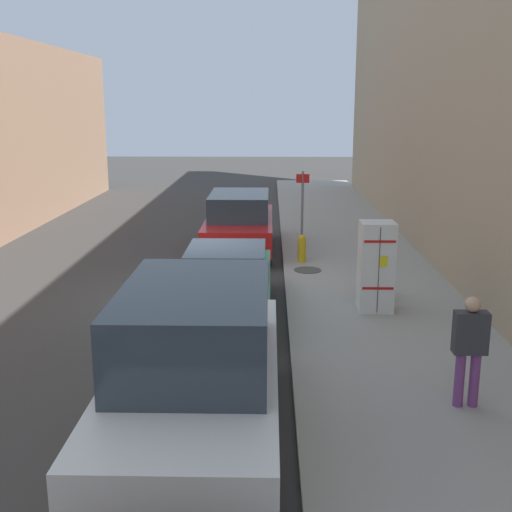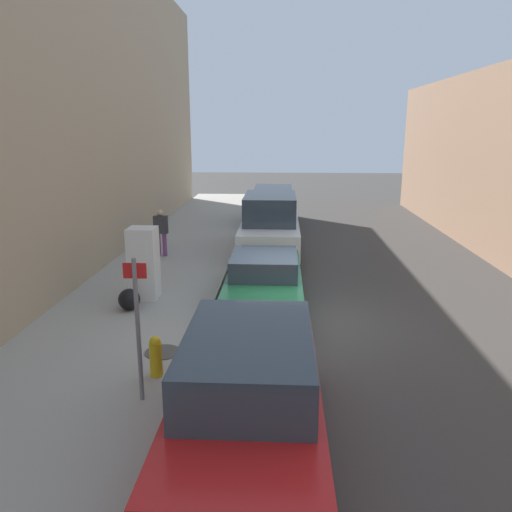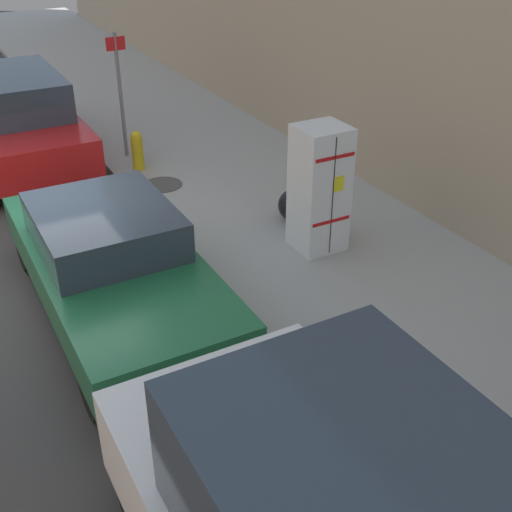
# 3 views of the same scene
# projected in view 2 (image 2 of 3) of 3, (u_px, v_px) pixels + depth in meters

# --- Properties ---
(ground_plane) EXTENTS (80.00, 80.00, 0.00)m
(ground_plane) POSITION_uv_depth(u_px,v_px,m) (294.00, 322.00, 11.64)
(ground_plane) COLOR #383533
(sidewalk_slab) EXTENTS (3.90, 44.00, 0.14)m
(sidewalk_slab) POSITION_uv_depth(u_px,v_px,m) (127.00, 315.00, 11.83)
(sidewalk_slab) COLOR #9E998E
(sidewalk_slab) RESTS_ON ground
(discarded_refrigerator) EXTENTS (0.69, 0.66, 1.84)m
(discarded_refrigerator) POSITION_uv_depth(u_px,v_px,m) (144.00, 263.00, 12.63)
(discarded_refrigerator) COLOR white
(discarded_refrigerator) RESTS_ON sidewalk_slab
(manhole_cover) EXTENTS (0.70, 0.70, 0.02)m
(manhole_cover) POSITION_uv_depth(u_px,v_px,m) (163.00, 352.00, 9.72)
(manhole_cover) COLOR #47443F
(manhole_cover) RESTS_ON sidewalk_slab
(street_sign_post) EXTENTS (0.36, 0.07, 2.35)m
(street_sign_post) POSITION_uv_depth(u_px,v_px,m) (138.00, 322.00, 7.73)
(street_sign_post) COLOR slate
(street_sign_post) RESTS_ON sidewalk_slab
(fire_hydrant) EXTENTS (0.22, 0.22, 0.74)m
(fire_hydrant) POSITION_uv_depth(u_px,v_px,m) (156.00, 355.00, 8.74)
(fire_hydrant) COLOR gold
(fire_hydrant) RESTS_ON sidewalk_slab
(trash_bag) EXTENTS (0.52, 0.52, 0.52)m
(trash_bag) POSITION_uv_depth(u_px,v_px,m) (129.00, 299.00, 11.95)
(trash_bag) COLOR black
(trash_bag) RESTS_ON sidewalk_slab
(pedestrian_walking_far) EXTENTS (0.46, 0.22, 1.60)m
(pedestrian_walking_far) POSITION_uv_depth(u_px,v_px,m) (161.00, 230.00, 16.84)
(pedestrian_walking_far) COLOR #7A3D7F
(pedestrian_walking_far) RESTS_ON sidewalk_slab
(parked_suv_red) EXTENTS (1.92, 4.84, 1.74)m
(parked_suv_red) POSITION_uv_depth(u_px,v_px,m) (249.00, 391.00, 6.81)
(parked_suv_red) COLOR red
(parked_suv_red) RESTS_ON ground
(parked_sedan_green) EXTENTS (1.83, 4.53, 1.39)m
(parked_sedan_green) POSITION_uv_depth(u_px,v_px,m) (264.00, 278.00, 12.54)
(parked_sedan_green) COLOR #1E6038
(parked_sedan_green) RESTS_ON ground
(parked_van_white) EXTENTS (2.00, 5.09, 2.14)m
(parked_van_white) POSITION_uv_depth(u_px,v_px,m) (270.00, 225.00, 17.58)
(parked_van_white) COLOR silver
(parked_van_white) RESTS_ON ground
(parked_suv_gray) EXTENTS (1.93, 4.71, 1.76)m
(parked_suv_gray) POSITION_uv_depth(u_px,v_px,m) (273.00, 205.00, 23.11)
(parked_suv_gray) COLOR slate
(parked_suv_gray) RESTS_ON ground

